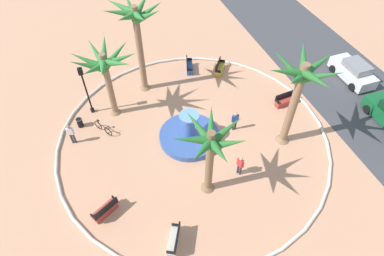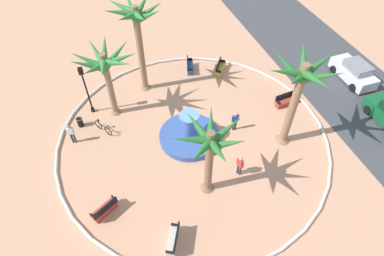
% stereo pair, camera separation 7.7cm
% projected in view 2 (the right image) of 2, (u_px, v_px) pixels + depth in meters
% --- Properties ---
extents(ground_plane, '(80.00, 80.00, 0.00)m').
position_uv_depth(ground_plane, '(193.00, 137.00, 22.35)').
color(ground_plane, tan).
extents(plaza_curb, '(18.45, 18.45, 0.20)m').
position_uv_depth(plaza_curb, '(193.00, 137.00, 22.28)').
color(plaza_curb, silver).
rests_on(plaza_curb, ground).
extents(street_asphalt, '(48.00, 8.00, 0.03)m').
position_uv_depth(street_asphalt, '(357.00, 94.00, 25.37)').
color(street_asphalt, '#424247').
rests_on(street_asphalt, ground).
extents(fountain, '(4.10, 4.10, 2.28)m').
position_uv_depth(fountain, '(189.00, 135.00, 22.06)').
color(fountain, '#38569E').
rests_on(fountain, ground).
extents(palm_tree_near_fountain, '(4.58, 4.37, 5.40)m').
position_uv_depth(palm_tree_near_fountain, '(105.00, 66.00, 20.90)').
color(palm_tree_near_fountain, '#8E6B4C').
rests_on(palm_tree_near_fountain, ground).
extents(palm_tree_by_curb, '(4.04, 4.10, 5.30)m').
position_uv_depth(palm_tree_by_curb, '(210.00, 146.00, 16.66)').
color(palm_tree_by_curb, brown).
rests_on(palm_tree_by_curb, ground).
extents(palm_tree_mid_plaza, '(4.10, 4.07, 7.17)m').
position_uv_depth(palm_tree_mid_plaza, '(137.00, 25.00, 21.84)').
color(palm_tree_mid_plaza, '#8E6B4C').
rests_on(palm_tree_mid_plaza, ground).
extents(palm_tree_far_side, '(4.32, 4.44, 6.61)m').
position_uv_depth(palm_tree_far_side, '(300.00, 85.00, 18.54)').
color(palm_tree_far_side, '#8E6B4C').
rests_on(palm_tree_far_side, ground).
extents(bench_east, '(1.68, 0.95, 1.00)m').
position_uv_depth(bench_east, '(190.00, 67.00, 27.19)').
color(bench_east, '#335BA8').
rests_on(bench_east, ground).
extents(bench_west, '(1.65, 1.18, 1.00)m').
position_uv_depth(bench_west, '(173.00, 240.00, 17.04)').
color(bench_west, beige).
rests_on(bench_west, ground).
extents(bench_north, '(1.58, 1.36, 1.00)m').
position_uv_depth(bench_north, '(220.00, 69.00, 27.03)').
color(bench_north, gold).
rests_on(bench_north, ground).
extents(bench_southeast, '(0.67, 1.64, 1.00)m').
position_uv_depth(bench_southeast, '(285.00, 101.00, 24.32)').
color(bench_southeast, '#B73D33').
rests_on(bench_southeast, ground).
extents(bench_southwest, '(1.22, 1.64, 1.00)m').
position_uv_depth(bench_southwest, '(105.00, 210.00, 18.24)').
color(bench_southwest, '#B73D33').
rests_on(bench_southwest, ground).
extents(lamppost, '(0.32, 0.32, 4.09)m').
position_uv_depth(lamppost, '(85.00, 86.00, 22.34)').
color(lamppost, black).
rests_on(lamppost, ground).
extents(trash_bin, '(0.46, 0.46, 0.73)m').
position_uv_depth(trash_bin, '(80.00, 122.00, 22.82)').
color(trash_bin, black).
rests_on(trash_bin, ground).
extents(bicycle_red_frame, '(1.46, 1.01, 0.94)m').
position_uv_depth(bicycle_red_frame, '(103.00, 128.00, 22.46)').
color(bicycle_red_frame, black).
rests_on(bicycle_red_frame, ground).
extents(person_cyclist_helmet, '(0.29, 0.51, 1.67)m').
position_uv_depth(person_cyclist_helmet, '(71.00, 133.00, 21.39)').
color(person_cyclist_helmet, '#33333D').
rests_on(person_cyclist_helmet, ground).
extents(person_cyclist_photo, '(0.22, 0.53, 1.61)m').
position_uv_depth(person_cyclist_photo, '(235.00, 120.00, 22.21)').
color(person_cyclist_photo, '#33333D').
rests_on(person_cyclist_photo, ground).
extents(person_pedestrian_stroll, '(0.48, 0.34, 1.60)m').
position_uv_depth(person_pedestrian_stroll, '(240.00, 165.00, 19.68)').
color(person_pedestrian_stroll, '#33333D').
rests_on(person_pedestrian_stroll, ground).
extents(parked_car_leftmost, '(4.01, 1.94, 1.67)m').
position_uv_depth(parked_car_leftmost, '(354.00, 72.00, 26.05)').
color(parked_car_leftmost, silver).
rests_on(parked_car_leftmost, ground).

